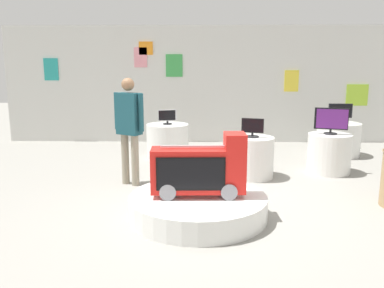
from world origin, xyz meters
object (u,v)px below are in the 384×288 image
at_px(display_pedestal_left_rear, 329,153).
at_px(shopper_browsing_near_truck, 129,123).
at_px(display_pedestal_center_rear, 252,157).
at_px(display_pedestal_right_rear, 168,141).
at_px(tv_on_far_right, 340,112).
at_px(main_display_pedestal, 198,206).
at_px(tv_on_center_rear, 253,128).
at_px(display_pedestal_far_right, 338,139).
at_px(novelty_firetruck_tv, 200,170).
at_px(tv_on_left_rear, 331,120).
at_px(tv_on_right_rear, 167,116).

xyz_separation_m(display_pedestal_left_rear, shopper_browsing_near_truck, (-3.40, -0.79, 0.64)).
relative_size(display_pedestal_center_rear, display_pedestal_right_rear, 0.85).
distance_m(display_pedestal_left_rear, tv_on_far_right, 1.63).
xyz_separation_m(main_display_pedestal, display_pedestal_left_rear, (2.31, 2.18, 0.21)).
relative_size(display_pedestal_left_rear, tv_on_center_rear, 2.06).
bearing_deg(display_pedestal_far_right, main_display_pedestal, -129.57).
bearing_deg(display_pedestal_left_rear, tv_on_far_right, 65.34).
bearing_deg(display_pedestal_center_rear, novelty_firetruck_tv, -115.31).
bearing_deg(novelty_firetruck_tv, display_pedestal_left_rear, 43.65).
xyz_separation_m(display_pedestal_left_rear, tv_on_left_rear, (0.00, -0.00, 0.59)).
xyz_separation_m(novelty_firetruck_tv, display_pedestal_center_rear, (0.88, 1.86, -0.26)).
bearing_deg(display_pedestal_right_rear, main_display_pedestal, -79.00).
bearing_deg(main_display_pedestal, tv_on_right_rear, 101.03).
xyz_separation_m(display_pedestal_left_rear, tv_on_right_rear, (-2.96, 1.13, 0.51)).
distance_m(tv_on_left_rear, tv_on_center_rear, 1.45).
xyz_separation_m(tv_on_left_rear, display_pedestal_far_right, (0.64, 1.40, -0.59)).
height_order(main_display_pedestal, display_pedestal_far_right, display_pedestal_far_right).
xyz_separation_m(display_pedestal_center_rear, display_pedestal_right_rear, (-1.55, 1.46, 0.00)).
distance_m(display_pedestal_left_rear, display_pedestal_center_rear, 1.45).
bearing_deg(main_display_pedestal, display_pedestal_center_rear, 64.01).
distance_m(main_display_pedestal, tv_on_left_rear, 3.28).
distance_m(display_pedestal_center_rear, tv_on_far_right, 2.73).
distance_m(novelty_firetruck_tv, tv_on_left_rear, 3.18).
relative_size(tv_on_left_rear, tv_on_right_rear, 1.49).
bearing_deg(tv_on_far_right, tv_on_left_rear, -114.56).
relative_size(novelty_firetruck_tv, tv_on_center_rear, 3.20).
bearing_deg(tv_on_right_rear, tv_on_left_rear, -20.97).
xyz_separation_m(novelty_firetruck_tv, display_pedestal_left_rear, (2.29, 2.19, -0.26)).
height_order(novelty_firetruck_tv, tv_on_far_right, tv_on_far_right).
xyz_separation_m(novelty_firetruck_tv, tv_on_right_rear, (-0.67, 3.32, 0.25)).
relative_size(display_pedestal_right_rear, display_pedestal_far_right, 0.97).
bearing_deg(display_pedestal_right_rear, tv_on_far_right, 4.06).
bearing_deg(tv_on_center_rear, tv_on_right_rear, 136.78).
relative_size(display_pedestal_far_right, shopper_browsing_near_truck, 0.53).
height_order(display_pedestal_left_rear, display_pedestal_far_right, same).
bearing_deg(shopper_browsing_near_truck, display_pedestal_center_rear, 13.09).
bearing_deg(main_display_pedestal, display_pedestal_right_rear, 101.00).
bearing_deg(tv_on_center_rear, display_pedestal_center_rear, 107.96).
relative_size(display_pedestal_left_rear, display_pedestal_center_rear, 1.01).
xyz_separation_m(main_display_pedestal, display_pedestal_far_right, (2.95, 3.57, 0.21)).
bearing_deg(tv_on_left_rear, shopper_browsing_near_truck, -167.05).
bearing_deg(novelty_firetruck_tv, tv_on_far_right, 50.67).
height_order(novelty_firetruck_tv, tv_on_left_rear, tv_on_left_rear).
distance_m(novelty_firetruck_tv, display_pedestal_left_rear, 3.18).
height_order(tv_on_center_rear, tv_on_far_right, tv_on_far_right).
bearing_deg(novelty_firetruck_tv, shopper_browsing_near_truck, 128.52).
relative_size(display_pedestal_center_rear, display_pedestal_far_right, 0.83).
xyz_separation_m(tv_on_right_rear, shopper_browsing_near_truck, (-0.44, -1.92, 0.13)).
xyz_separation_m(tv_on_left_rear, display_pedestal_right_rear, (-2.96, 1.14, -0.59)).
bearing_deg(display_pedestal_right_rear, shopper_browsing_near_truck, -103.03).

